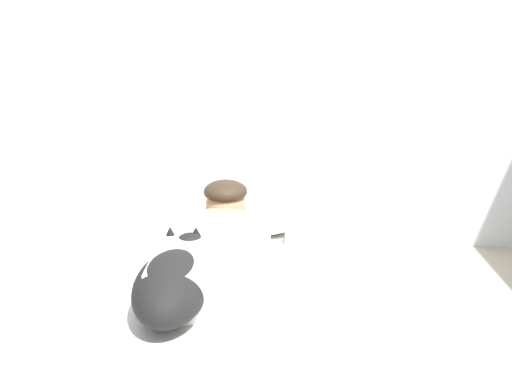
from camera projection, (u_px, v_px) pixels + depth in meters
back_wall at (280, 32)px, 3.16m from camera, size 3.87×0.12×2.50m
bed at (230, 311)px, 2.35m from camera, size 1.45×1.99×0.34m
pillow at (251, 220)px, 2.74m from camera, size 0.52×0.32×0.11m
person_lying at (219, 244)px, 2.31m from camera, size 0.43×0.92×0.27m
dog at (174, 281)px, 1.99m from camera, size 0.26×0.57×0.21m
coffee_cup at (295, 237)px, 2.57m from camera, size 0.12×0.09×0.07m
cell_phone at (217, 273)px, 2.28m from camera, size 0.07×0.14×0.01m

